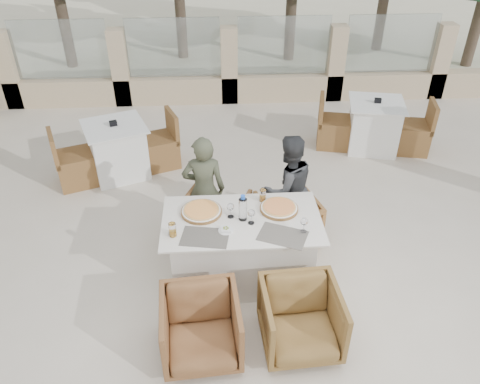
{
  "coord_description": "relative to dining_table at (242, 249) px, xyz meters",
  "views": [
    {
      "loc": [
        -0.31,
        -3.69,
        3.63
      ],
      "look_at": [
        -0.07,
        0.32,
        0.9
      ],
      "focal_mm": 35.0,
      "sensor_mm": 36.0,
      "label": 1
    }
  ],
  "objects": [
    {
      "name": "bg_table_a",
      "position": [
        -1.63,
        2.22,
        0.0
      ],
      "size": [
        1.82,
        1.35,
        0.77
      ],
      "primitive_type": null,
      "rotation": [
        0.0,
        0.0,
        0.37
      ],
      "color": "white",
      "rests_on": "ground"
    },
    {
      "name": "pizza_right",
      "position": [
        0.39,
        0.14,
        0.41
      ],
      "size": [
        0.49,
        0.49,
        0.05
      ],
      "primitive_type": "cylinder",
      "rotation": [
        0.0,
        0.0,
        -0.28
      ],
      "color": "#D7491D",
      "rests_on": "dining_table"
    },
    {
      "name": "armchair_near_right",
      "position": [
        0.47,
        -0.92,
        -0.06
      ],
      "size": [
        0.73,
        0.75,
        0.64
      ],
      "primitive_type": "imported",
      "rotation": [
        0.0,
        0.0,
        0.06
      ],
      "color": "brown",
      "rests_on": "ground"
    },
    {
      "name": "wine_glass_centre",
      "position": [
        -0.11,
        0.05,
        0.48
      ],
      "size": [
        0.08,
        0.08,
        0.18
      ],
      "primitive_type": null,
      "rotation": [
        0.0,
        0.0,
        0.04
      ],
      "color": "silver",
      "rests_on": "dining_table"
    },
    {
      "name": "pizza_left",
      "position": [
        -0.4,
        0.14,
        0.41
      ],
      "size": [
        0.53,
        0.53,
        0.05
      ],
      "primitive_type": "cylinder",
      "rotation": [
        0.0,
        0.0,
        0.34
      ],
      "color": "orange",
      "rests_on": "dining_table"
    },
    {
      "name": "beer_glass_left",
      "position": [
        -0.67,
        -0.21,
        0.46
      ],
      "size": [
        0.08,
        0.08,
        0.14
      ],
      "primitive_type": "cylinder",
      "rotation": [
        0.0,
        0.0,
        0.17
      ],
      "color": "gold",
      "rests_on": "dining_table"
    },
    {
      "name": "armchair_far_left",
      "position": [
        -0.28,
        0.58,
        -0.06
      ],
      "size": [
        0.91,
        0.92,
        0.65
      ],
      "primitive_type": "imported",
      "rotation": [
        0.0,
        0.0,
        2.75
      ],
      "color": "brown",
      "rests_on": "ground"
    },
    {
      "name": "armchair_far_right",
      "position": [
        0.57,
        0.59,
        -0.09
      ],
      "size": [
        0.79,
        0.8,
        0.59
      ],
      "primitive_type": "imported",
      "rotation": [
        0.0,
        0.0,
        3.43
      ],
      "color": "olive",
      "rests_on": "ground"
    },
    {
      "name": "diner_left",
      "position": [
        -0.38,
        0.71,
        0.28
      ],
      "size": [
        0.49,
        0.32,
        1.34
      ],
      "primitive_type": "imported",
      "rotation": [
        0.0,
        0.0,
        3.13
      ],
      "color": "#474B37",
      "rests_on": "ground"
    },
    {
      "name": "perimeter_wall_far",
      "position": [
        0.07,
        4.78,
        0.42
      ],
      "size": [
        10.0,
        0.34,
        1.6
      ],
      "primitive_type": null,
      "color": "beige",
      "rests_on": "ground"
    },
    {
      "name": "armchair_near_left",
      "position": [
        -0.42,
        -0.96,
        -0.06
      ],
      "size": [
        0.73,
        0.75,
        0.64
      ],
      "primitive_type": "imported",
      "rotation": [
        0.0,
        0.0,
        0.07
      ],
      "color": "brown",
      "rests_on": "ground"
    },
    {
      "name": "bg_table_b",
      "position": [
        2.24,
        2.77,
        0.0
      ],
      "size": [
        1.77,
        1.14,
        0.77
      ],
      "primitive_type": null,
      "rotation": [
        0.0,
        0.0,
        -0.21
      ],
      "color": "white",
      "rests_on": "ground"
    },
    {
      "name": "wine_glass_near",
      "position": [
        0.09,
        -0.07,
        0.48
      ],
      "size": [
        0.09,
        0.09,
        0.18
      ],
      "primitive_type": null,
      "rotation": [
        0.0,
        0.0,
        0.14
      ],
      "color": "white",
      "rests_on": "dining_table"
    },
    {
      "name": "olive_dish",
      "position": [
        -0.17,
        -0.17,
        0.41
      ],
      "size": [
        0.12,
        0.12,
        0.04
      ],
      "primitive_type": null,
      "rotation": [
        0.0,
        0.0,
        -0.14
      ],
      "color": "silver",
      "rests_on": "dining_table"
    },
    {
      "name": "placemat_near_left",
      "position": [
        -0.37,
        -0.26,
        0.39
      ],
      "size": [
        0.5,
        0.37,
        0.0
      ],
      "primitive_type": "cube",
      "rotation": [
        0.0,
        0.0,
        -0.17
      ],
      "color": "#5B564E",
      "rests_on": "dining_table"
    },
    {
      "name": "diner_right",
      "position": [
        0.57,
        0.69,
        0.27
      ],
      "size": [
        0.77,
        0.69,
        1.32
      ],
      "primitive_type": "imported",
      "rotation": [
        0.0,
        0.0,
        3.49
      ],
      "color": "#343639",
      "rests_on": "ground"
    },
    {
      "name": "ground",
      "position": [
        0.07,
        -0.02,
        -0.39
      ],
      "size": [
        80.0,
        80.0,
        0.0
      ],
      "primitive_type": "plane",
      "color": "beige",
      "rests_on": "ground"
    },
    {
      "name": "dining_table",
      "position": [
        0.0,
        0.0,
        0.0
      ],
      "size": [
        1.6,
        0.9,
        0.77
      ],
      "primitive_type": null,
      "color": "silver",
      "rests_on": "ground"
    },
    {
      "name": "water_bottle",
      "position": [
        0.01,
        0.01,
        0.53
      ],
      "size": [
        0.11,
        0.11,
        0.29
      ],
      "primitive_type": "cylinder",
      "rotation": [
        0.0,
        0.0,
        0.34
      ],
      "color": "silver",
      "rests_on": "dining_table"
    },
    {
      "name": "placemat_near_right",
      "position": [
        0.37,
        -0.28,
        0.39
      ],
      "size": [
        0.53,
        0.46,
        0.0
      ],
      "primitive_type": "cube",
      "rotation": [
        0.0,
        0.0,
        -0.42
      ],
      "color": "#635D55",
      "rests_on": "dining_table"
    },
    {
      "name": "beer_glass_right",
      "position": [
        0.24,
        0.31,
        0.45
      ],
      "size": [
        0.09,
        0.09,
        0.14
      ],
      "primitive_type": "cylinder",
      "rotation": [
        0.0,
        0.0,
        0.42
      ],
      "color": "orange",
      "rests_on": "dining_table"
    },
    {
      "name": "wine_glass_corner",
      "position": [
        0.58,
        -0.23,
        0.48
      ],
      "size": [
        0.09,
        0.09,
        0.18
      ],
      "primitive_type": null,
      "rotation": [
        0.0,
        0.0,
        -0.27
      ],
      "color": "white",
      "rests_on": "dining_table"
    }
  ]
}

